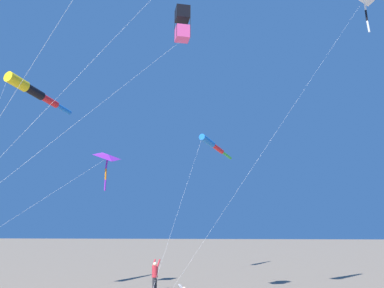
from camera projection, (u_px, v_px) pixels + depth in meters
name	position (u px, v px, depth m)	size (l,w,h in m)	color
person_adult_flyer	(155.00, 273.00, 22.06)	(0.53, 0.43, 1.71)	#232328
kite_windsock_white_trailing	(213.00, 145.00, 38.25)	(20.61, 1.91, 12.34)	blue
kite_delta_yellow_midlevel	(108.00, 157.00, 24.58)	(15.14, 1.64, 8.33)	purple
kite_box_checkered_midright	(182.00, 24.00, 20.33)	(10.52, 8.11, 14.81)	black
kite_windsock_small_distant	(33.00, 91.00, 23.47)	(10.96, 2.74, 12.12)	yellow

